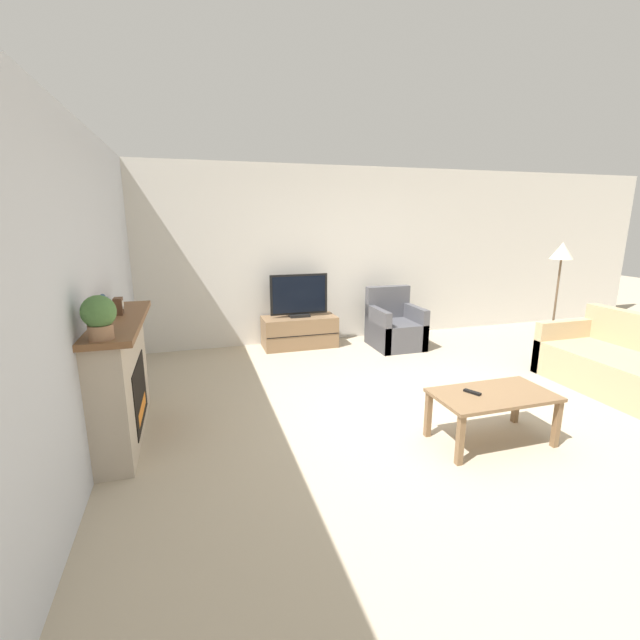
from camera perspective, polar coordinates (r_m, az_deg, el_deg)
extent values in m
plane|color=tan|center=(4.57, 14.54, -11.87)|extent=(24.00, 24.00, 0.00)
cube|color=beige|center=(6.84, 2.30, 8.62)|extent=(12.00, 0.06, 2.70)
cube|color=silver|center=(3.64, -29.73, 2.67)|extent=(0.06, 12.00, 2.70)
cube|color=#B7A893|center=(4.19, -24.98, -7.41)|extent=(0.28, 1.47, 1.04)
cube|color=black|center=(4.21, -22.85, -8.90)|extent=(0.01, 0.81, 0.57)
cube|color=orange|center=(4.27, -22.63, -10.86)|extent=(0.01, 0.56, 0.11)
cube|color=brown|center=(4.03, -25.31, -0.14)|extent=(0.40, 1.59, 0.05)
cylinder|color=#385670|center=(3.55, -26.77, 0.61)|extent=(0.07, 0.07, 0.27)
sphere|color=#385670|center=(3.52, -27.01, 2.80)|extent=(0.04, 0.04, 0.04)
cube|color=brown|center=(4.17, -25.29, 1.68)|extent=(0.07, 0.11, 0.15)
cylinder|color=white|center=(4.16, -24.78, 1.87)|extent=(0.00, 0.08, 0.08)
cylinder|color=#936B4C|center=(3.37, -27.17, -1.43)|extent=(0.17, 0.17, 0.10)
sphere|color=#477038|center=(3.34, -27.44, 0.98)|extent=(0.23, 0.23, 0.23)
cube|color=brown|center=(6.53, -2.76, -1.56)|extent=(1.11, 0.49, 0.47)
cube|color=black|center=(6.30, -2.20, -2.12)|extent=(1.09, 0.01, 0.01)
cube|color=black|center=(6.47, -2.78, 0.62)|extent=(0.31, 0.18, 0.04)
cube|color=black|center=(6.40, -2.81, 3.44)|extent=(0.88, 0.03, 0.61)
cube|color=black|center=(6.39, -2.78, 3.42)|extent=(0.81, 0.01, 0.55)
cube|color=#4C4C51|center=(6.61, 10.02, -1.87)|extent=(0.70, 0.76, 0.40)
cube|color=#4C4C51|center=(6.78, 9.00, 2.42)|extent=(0.70, 0.14, 0.49)
cube|color=#4C4C51|center=(6.45, 7.68, -1.14)|extent=(0.10, 0.76, 0.62)
cube|color=#4C4C51|center=(6.72, 12.34, -0.75)|extent=(0.10, 0.76, 0.62)
cube|color=brown|center=(4.02, 22.10, -9.24)|extent=(1.03, 0.56, 0.03)
cube|color=brown|center=(3.67, 18.18, -14.99)|extent=(0.05, 0.05, 0.42)
cube|color=brown|center=(4.25, 29.01, -12.03)|extent=(0.05, 0.05, 0.42)
cube|color=brown|center=(4.03, 14.23, -12.09)|extent=(0.05, 0.05, 0.42)
cube|color=brown|center=(4.56, 24.70, -9.84)|extent=(0.05, 0.05, 0.42)
cube|color=black|center=(3.95, 19.64, -9.05)|extent=(0.10, 0.15, 0.02)
cube|color=tan|center=(6.37, 29.95, -2.90)|extent=(0.94, 0.11, 0.65)
cylinder|color=black|center=(6.81, 28.15, -4.53)|extent=(0.30, 0.30, 0.01)
cylinder|color=brown|center=(6.65, 28.81, 1.20)|extent=(0.03, 0.03, 1.38)
cone|color=beige|center=(6.55, 29.59, 8.03)|extent=(0.30, 0.30, 0.22)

